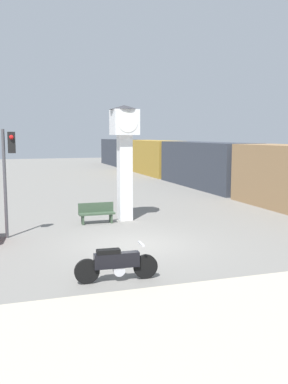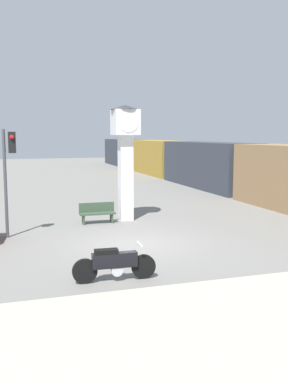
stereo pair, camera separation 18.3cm
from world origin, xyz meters
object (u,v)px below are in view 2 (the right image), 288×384
motorcycle (114,264)px  clock_tower (125,145)px  freight_train (178,160)px  traffic_light (9,163)px  bench (97,212)px

motorcycle → clock_tower: bearing=75.7°
freight_train → traffic_light: traffic_light is taller
clock_tower → bench: size_ratio=3.30×
bench → motorcycle: bearing=-97.9°
motorcycle → freight_train: (11.83, 24.83, 1.21)m
clock_tower → freight_train: (9.33, 16.74, -1.79)m
motorcycle → traffic_light: bearing=116.2°
bench → freight_train: bearing=57.8°
traffic_light → bench: size_ratio=2.59×
motorcycle → clock_tower: (2.49, 8.09, 3.00)m
clock_tower → traffic_light: clock_tower is taller
clock_tower → freight_train: bearing=60.9°
traffic_light → bench: (3.70, 1.62, -2.37)m
freight_train → motorcycle: bearing=-115.5°
clock_tower → freight_train: 19.25m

